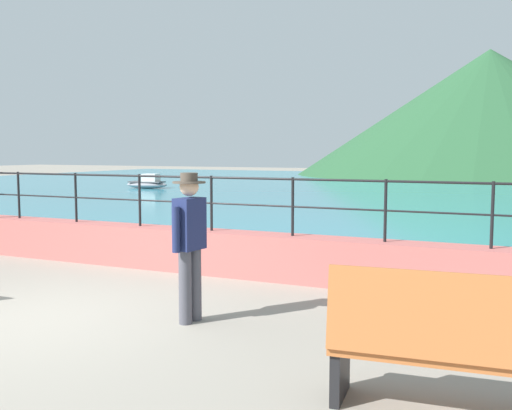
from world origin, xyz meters
name	(u,v)px	position (x,y,z in m)	size (l,w,h in m)	color
ground_plane	(31,319)	(0.00, 0.00, 0.00)	(120.00, 120.00, 0.00)	gray
promenade_wall	(175,249)	(0.00, 3.20, 0.35)	(20.00, 0.56, 0.70)	#BC605B
railing	(174,192)	(0.00, 3.20, 1.31)	(18.44, 0.04, 0.90)	black
lake_water	(407,189)	(0.00, 25.84, 0.03)	(64.00, 44.32, 0.06)	teal
hill_main	(488,113)	(2.89, 45.94, 5.11)	(31.10, 31.10, 10.22)	#285633
bench_far	(444,345)	(4.78, -0.64, 0.56)	(1.74, 0.71, 1.13)	#B76633
person_walking	(190,239)	(1.80, 0.68, 0.98)	(0.38, 0.56, 1.75)	#4C4C56
boat_1	(148,183)	(-12.39, 20.07, 0.33)	(2.38, 1.12, 0.76)	gray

